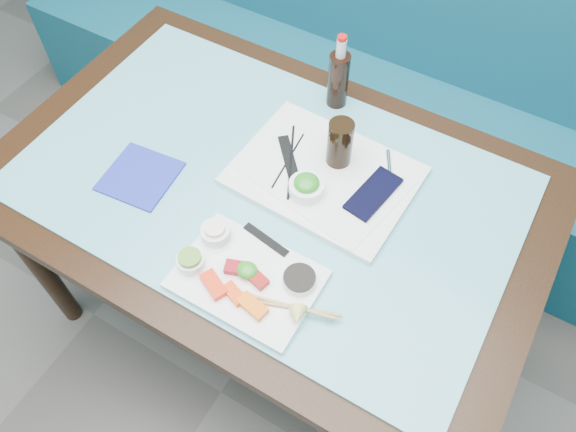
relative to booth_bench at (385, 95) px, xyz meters
The scene contains 34 objects.
booth_bench is the anchor object (origin of this frame).
dining_table 0.89m from the booth_bench, 90.00° to the right, with size 1.40×0.90×0.75m.
glass_top 0.92m from the booth_bench, 90.00° to the right, with size 1.22×0.76×0.01m, color #5BA8B7.
sashimi_plate 1.17m from the booth_bench, 84.43° to the right, with size 0.31×0.22×0.02m, color white.
salmon_left 1.22m from the booth_bench, 87.16° to the right, with size 0.07×0.03×0.02m, color red.
salmon_mid 1.22m from the booth_bench, 84.67° to the right, with size 0.06×0.03×0.01m, color #FF390A.
salmon_right 1.23m from the booth_bench, 82.24° to the right, with size 0.07×0.03×0.02m, color #FB610A.
tuna_left 1.17m from the booth_bench, 85.96° to the right, with size 0.05×0.03×0.02m, color maroon.
tuna_right 1.17m from the booth_bench, 83.11° to the right, with size 0.05×0.03×0.02m, color maroon.
seaweed_garnish 1.17m from the booth_bench, 84.64° to the right, with size 0.05×0.04×0.03m, color #30891F.
ramekin_wasabi 1.21m from the booth_bench, 90.90° to the right, with size 0.06×0.06×0.03m, color white.
wasabi_fill 1.21m from the booth_bench, 90.90° to the right, with size 0.05×0.05×0.01m, color #5A8C2D.
ramekin_ginger 1.12m from the booth_bench, 90.71° to the right, with size 0.07×0.07×0.03m, color silver.
ginger_fill 1.13m from the booth_bench, 90.71° to the right, with size 0.05×0.05×0.01m, color #FFE3D1.
soy_dish 1.14m from the booth_bench, 78.56° to the right, with size 0.08×0.08×0.02m, color white.
soy_fill 1.15m from the booth_bench, 78.56° to the right, with size 0.07×0.07×0.01m, color black.
lemon_wedge 1.23m from the booth_bench, 77.40° to the right, with size 0.04×0.04×0.03m, color #FFEF78.
chopstick_sleeve 1.08m from the booth_bench, 84.70° to the right, with size 0.13×0.02×0.00m, color black.
wooden_chopstick_a 1.20m from the booth_bench, 78.96° to the right, with size 0.01×0.01×0.21m, color tan.
wooden_chopstick_b 1.21m from the booth_bench, 78.47° to the right, with size 0.01×0.01×0.22m, color tan.
serving_tray 0.86m from the booth_bench, 81.29° to the right, with size 0.44×0.33×0.02m, color white.
paper_placemat 0.86m from the booth_bench, 81.29° to the right, with size 0.39×0.27×0.00m, color white.
seaweed_bowl 0.93m from the booth_bench, 82.75° to the right, with size 0.09×0.09×0.03m, color white.
seaweed_salad 0.94m from the booth_bench, 82.75° to the right, with size 0.06×0.06×0.03m, color #24861E.
cola_glass 0.85m from the booth_bench, 79.81° to the right, with size 0.06×0.06×0.13m, color black.
navy_pouch 0.89m from the booth_bench, 71.60° to the right, with size 0.07×0.16×0.01m, color black.
fork 0.80m from the booth_bench, 69.32° to the right, with size 0.01×0.01×0.09m, color white.
black_chopstick_a 0.86m from the booth_bench, 88.77° to the right, with size 0.01×0.01×0.20m, color black.
black_chopstick_b 0.86m from the booth_bench, 88.17° to the right, with size 0.01×0.01×0.24m, color black.
tray_sleeve 0.86m from the booth_bench, 88.47° to the right, with size 0.03×0.17×0.00m, color black.
cola_bottle_body 0.68m from the booth_bench, 88.02° to the right, with size 0.06×0.06×0.16m, color black.
cola_bottle_neck 0.76m from the booth_bench, 88.02° to the right, with size 0.03×0.03×0.05m, color silver.
cola_bottle_cap 0.78m from the booth_bench, 88.02° to the right, with size 0.02×0.02×0.01m, color red.
blue_napkin 1.10m from the booth_bench, 106.24° to the right, with size 0.17×0.17×0.01m, color #1C289C.
Camera 1 is at (0.48, 0.73, 1.87)m, focal length 35.00 mm.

